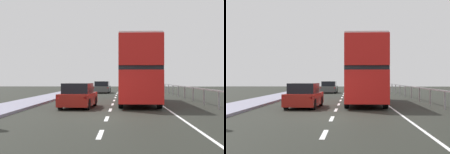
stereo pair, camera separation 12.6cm
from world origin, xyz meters
TOP-DOWN VIEW (x-y plane):
  - ground_plane at (0.00, 0.00)m, footprint 73.25×120.00m
  - lane_paint_markings at (2.06, 8.40)m, footprint 3.38×46.00m
  - bridge_side_railing at (6.13, 9.00)m, footprint 0.10×42.00m
  - double_decker_bus_red at (1.79, 8.34)m, footprint 2.70×11.23m
  - hatchback_car_near at (-1.96, 4.61)m, footprint 1.97×4.16m
  - sedan_car_ahead at (-1.83, 25.44)m, footprint 1.96×4.39m

SIDE VIEW (x-z plane):
  - ground_plane at x=0.00m, z-range -0.10..0.00m
  - lane_paint_markings at x=2.06m, z-range 0.00..0.01m
  - sedan_car_ahead at x=-1.83m, z-range -0.03..1.39m
  - hatchback_car_near at x=-1.96m, z-range -0.04..1.44m
  - bridge_side_railing at x=6.13m, z-range 0.34..1.42m
  - double_decker_bus_red at x=1.79m, z-range 0.15..4.49m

